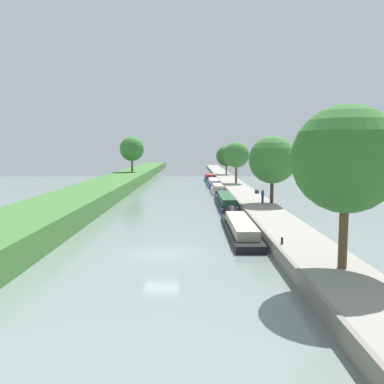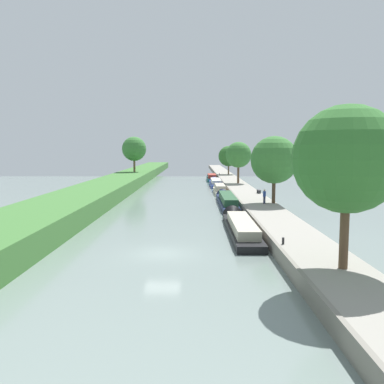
% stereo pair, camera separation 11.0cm
% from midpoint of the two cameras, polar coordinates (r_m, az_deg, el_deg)
% --- Properties ---
extents(ground_plane, '(160.00, 160.00, 0.00)m').
position_cam_midpoint_polar(ground_plane, '(29.45, -4.11, -8.42)').
color(ground_plane, slate).
extents(right_towpath, '(4.01, 260.00, 0.99)m').
position_cam_midpoint_polar(right_towpath, '(30.23, 15.08, -7.27)').
color(right_towpath, gray).
rests_on(right_towpath, ground_plane).
extents(stone_quay, '(0.25, 260.00, 1.04)m').
position_cam_midpoint_polar(stone_quay, '(29.76, 11.08, -7.34)').
color(stone_quay, gray).
rests_on(stone_quay, ground_plane).
extents(narrowboat_black, '(2.15, 15.57, 2.06)m').
position_cam_midpoint_polar(narrowboat_black, '(36.83, 6.62, -4.66)').
color(narrowboat_black, black).
rests_on(narrowboat_black, ground_plane).
extents(narrowboat_navy, '(1.99, 16.72, 2.12)m').
position_cam_midpoint_polar(narrowboat_navy, '(53.93, 4.79, -1.16)').
color(narrowboat_navy, '#141E42').
rests_on(narrowboat_navy, ground_plane).
extents(narrowboat_cream, '(1.81, 10.37, 2.05)m').
position_cam_midpoint_polar(narrowboat_cream, '(68.55, 3.77, 0.37)').
color(narrowboat_cream, beige).
rests_on(narrowboat_cream, ground_plane).
extents(narrowboat_blue, '(2.08, 13.00, 2.08)m').
position_cam_midpoint_polar(narrowboat_blue, '(81.80, 3.18, 1.28)').
color(narrowboat_blue, '#283D93').
rests_on(narrowboat_blue, ground_plane).
extents(narrowboat_teal, '(2.14, 10.40, 2.20)m').
position_cam_midpoint_polar(narrowboat_teal, '(94.57, 2.65, 1.96)').
color(narrowboat_teal, '#195B60').
rests_on(narrowboat_teal, ground_plane).
extents(tree_rightbank_near, '(5.67, 5.67, 8.65)m').
position_cam_midpoint_polar(tree_rightbank_near, '(22.95, 20.64, 4.24)').
color(tree_rightbank_near, brown).
rests_on(tree_rightbank_near, right_towpath).
extents(tree_rightbank_midnear, '(5.49, 5.49, 7.78)m').
position_cam_midpoint_polar(tree_rightbank_midnear, '(48.75, 11.24, 4.36)').
color(tree_rightbank_midnear, '#4C3828').
rests_on(tree_rightbank_midnear, right_towpath).
extents(tree_rightbank_midfar, '(4.70, 4.70, 7.54)m').
position_cam_midpoint_polar(tree_rightbank_midfar, '(76.06, 6.37, 5.11)').
color(tree_rightbank_midfar, brown).
rests_on(tree_rightbank_midfar, right_towpath).
extents(tree_rightbank_far, '(4.98, 4.98, 6.95)m').
position_cam_midpoint_polar(tree_rightbank_far, '(101.83, 5.00, 4.95)').
color(tree_rightbank_far, brown).
rests_on(tree_rightbank_far, right_towpath).
extents(tree_leftbank_downstream, '(5.48, 5.48, 7.94)m').
position_cam_midpoint_polar(tree_leftbank_downstream, '(94.75, -8.06, 5.90)').
color(tree_leftbank_downstream, brown).
rests_on(tree_leftbank_downstream, left_grassy_bank).
extents(person_walking, '(0.34, 0.34, 1.66)m').
position_cam_midpoint_polar(person_walking, '(48.42, 9.92, -0.56)').
color(person_walking, '#282D42').
rests_on(person_walking, right_towpath).
extents(mooring_bollard_near, '(0.16, 0.16, 0.45)m').
position_cam_midpoint_polar(mooring_bollard_near, '(28.38, 12.47, -6.59)').
color(mooring_bollard_near, black).
rests_on(mooring_bollard_near, right_towpath).
extents(mooring_bollard_far, '(0.16, 0.16, 0.45)m').
position_cam_midpoint_polar(mooring_bollard_far, '(99.18, 3.72, 2.49)').
color(mooring_bollard_far, black).
rests_on(mooring_bollard_far, right_towpath).
extents(park_bench, '(0.44, 1.50, 0.47)m').
position_cam_midpoint_polar(park_bench, '(59.72, 9.15, 0.19)').
color(park_bench, '#333338').
rests_on(park_bench, right_towpath).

